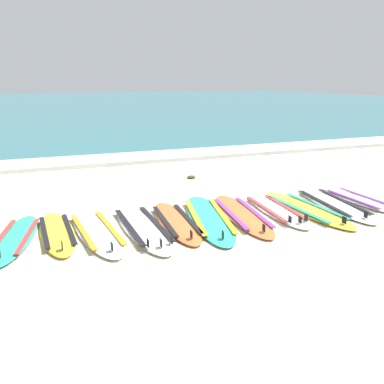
% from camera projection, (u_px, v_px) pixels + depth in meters
% --- Properties ---
extents(ground_plane, '(80.00, 80.00, 0.00)m').
position_uv_depth(ground_plane, '(233.00, 225.00, 6.51)').
color(ground_plane, beige).
extents(sea, '(80.00, 60.00, 0.10)m').
position_uv_depth(sea, '(66.00, 103.00, 38.19)').
color(sea, teal).
rests_on(sea, ground).
extents(wave_foam_strip, '(80.00, 1.39, 0.11)m').
position_uv_depth(wave_foam_strip, '(142.00, 157.00, 11.82)').
color(wave_foam_strip, white).
rests_on(wave_foam_strip, ground).
extents(surfboard_0, '(0.88, 2.06, 0.18)m').
position_uv_depth(surfboard_0, '(15.00, 238.00, 5.88)').
color(surfboard_0, '#2DB793').
rests_on(surfboard_0, ground).
extents(surfboard_1, '(0.57, 2.00, 0.18)m').
position_uv_depth(surfboard_1, '(57.00, 232.00, 6.10)').
color(surfboard_1, yellow).
rests_on(surfboard_1, ground).
extents(surfboard_2, '(0.77, 2.31, 0.18)m').
position_uv_depth(surfboard_2, '(97.00, 231.00, 6.15)').
color(surfboard_2, white).
rests_on(surfboard_2, ground).
extents(surfboard_3, '(0.66, 2.42, 0.18)m').
position_uv_depth(surfboard_3, '(143.00, 227.00, 6.34)').
color(surfboard_3, white).
rests_on(surfboard_3, ground).
extents(surfboard_4, '(0.66, 2.17, 0.18)m').
position_uv_depth(surfboard_4, '(176.00, 221.00, 6.57)').
color(surfboard_4, orange).
rests_on(surfboard_4, ground).
extents(surfboard_5, '(1.14, 2.64, 0.18)m').
position_uv_depth(surfboard_5, '(209.00, 218.00, 6.75)').
color(surfboard_5, '#2DB793').
rests_on(surfboard_5, ground).
extents(surfboard_6, '(0.87, 2.41, 0.18)m').
position_uv_depth(surfboard_6, '(242.00, 214.00, 6.92)').
color(surfboard_6, orange).
rests_on(surfboard_6, ground).
extents(surfboard_7, '(0.69, 2.13, 0.18)m').
position_uv_depth(surfboard_7, '(275.00, 210.00, 7.16)').
color(surfboard_7, white).
rests_on(surfboard_7, ground).
extents(surfboard_8, '(0.70, 2.38, 0.18)m').
position_uv_depth(surfboard_8, '(306.00, 209.00, 7.20)').
color(surfboard_8, yellow).
rests_on(surfboard_8, ground).
extents(surfboard_9, '(0.86, 2.41, 0.18)m').
position_uv_depth(surfboard_9, '(333.00, 204.00, 7.51)').
color(surfboard_9, silver).
rests_on(surfboard_9, ground).
extents(surfboard_10, '(0.53, 1.94, 0.18)m').
position_uv_depth(surfboard_10, '(359.00, 200.00, 7.76)').
color(surfboard_10, white).
rests_on(surfboard_10, ground).
extents(seaweed_clump_near_shoreline, '(0.21, 0.17, 0.07)m').
position_uv_depth(seaweed_clump_near_shoreline, '(191.00, 177.00, 9.55)').
color(seaweed_clump_near_shoreline, '#4C4228').
rests_on(seaweed_clump_near_shoreline, ground).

